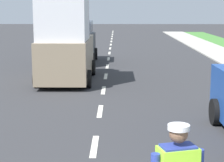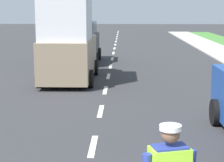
{
  "view_description": "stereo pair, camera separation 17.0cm",
  "coord_description": "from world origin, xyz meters",
  "views": [
    {
      "loc": [
        0.48,
        -2.69,
        3.01
      ],
      "look_at": [
        0.36,
        7.64,
        1.1
      ],
      "focal_mm": 64.53,
      "sensor_mm": 36.0,
      "label": 1
    },
    {
      "loc": [
        0.66,
        -2.69,
        3.01
      ],
      "look_at": [
        0.36,
        7.64,
        1.1
      ],
      "focal_mm": 64.53,
      "sensor_mm": 36.0,
      "label": 2
    }
  ],
  "objects": [
    {
      "name": "ground_plane",
      "position": [
        0.0,
        21.0,
        0.0
      ],
      "size": [
        96.0,
        96.0,
        0.0
      ],
      "primitive_type": "plane",
      "color": "#333335"
    },
    {
      "name": "lane_center_line",
      "position": [
        0.0,
        25.2,
        0.0
      ],
      "size": [
        0.14,
        46.4,
        0.01
      ],
      "color": "silver",
      "rests_on": "ground"
    },
    {
      "name": "delivery_truck",
      "position": [
        -1.56,
        13.42,
        1.61
      ],
      "size": [
        2.16,
        4.6,
        3.54
      ],
      "color": "gray",
      "rests_on": "ground"
    },
    {
      "name": "car_oncoming_second",
      "position": [
        -1.64,
        19.15,
        1.05
      ],
      "size": [
        1.97,
        4.14,
        2.25
      ],
      "color": "black",
      "rests_on": "ground"
    }
  ]
}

